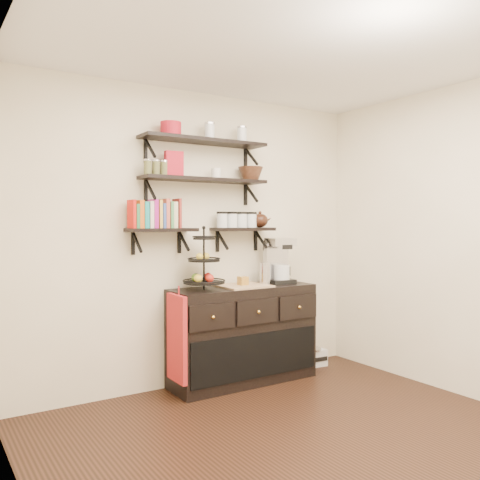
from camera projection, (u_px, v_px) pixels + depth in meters
name	position (u px, v px, depth m)	size (l,w,h in m)	color
floor	(325.00, 453.00, 3.30)	(3.50, 3.50, 0.00)	black
ceiling	(327.00, 33.00, 3.21)	(3.50, 3.50, 0.02)	white
back_wall	(198.00, 238.00, 4.73)	(3.50, 0.02, 2.70)	white
left_wall	(38.00, 255.00, 2.31)	(0.02, 3.50, 2.70)	white
shelf_top	(205.00, 141.00, 4.59)	(1.20, 0.27, 0.23)	black
shelf_mid	(205.00, 180.00, 4.60)	(1.20, 0.27, 0.23)	black
shelf_low_left	(161.00, 231.00, 4.40)	(0.60, 0.25, 0.23)	black
shelf_low_right	(243.00, 230.00, 4.85)	(0.60, 0.25, 0.23)	black
cookbooks	(156.00, 215.00, 4.36)	(0.43, 0.15, 0.26)	red
glass_canisters	(237.00, 221.00, 4.81)	(0.43, 0.10, 0.13)	silver
sideboard	(243.00, 334.00, 4.75)	(1.40, 0.50, 0.92)	black
fruit_stand	(204.00, 269.00, 4.51)	(0.37, 0.37, 0.54)	black
candle	(243.00, 281.00, 4.73)	(0.08, 0.08, 0.08)	olive
coffee_maker	(279.00, 262.00, 4.99)	(0.27, 0.26, 0.45)	black
thermal_carafe	(265.00, 274.00, 4.84)	(0.11, 0.11, 0.22)	silver
apron	(177.00, 338.00, 4.27)	(0.04, 0.31, 0.73)	#9A2510
radio	(311.00, 357.00, 5.28)	(0.33, 0.23, 0.19)	silver
recipe_box	(174.00, 164.00, 4.43)	(0.16, 0.06, 0.22)	#AB1323
walnut_bowl	(251.00, 174.00, 4.86)	(0.24, 0.24, 0.13)	black
ramekins	(216.00, 174.00, 4.66)	(0.09, 0.09, 0.10)	white
teapot	(260.00, 219.00, 4.95)	(0.21, 0.16, 0.16)	black
red_pot	(171.00, 129.00, 4.40)	(0.18, 0.18, 0.12)	#AB1323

